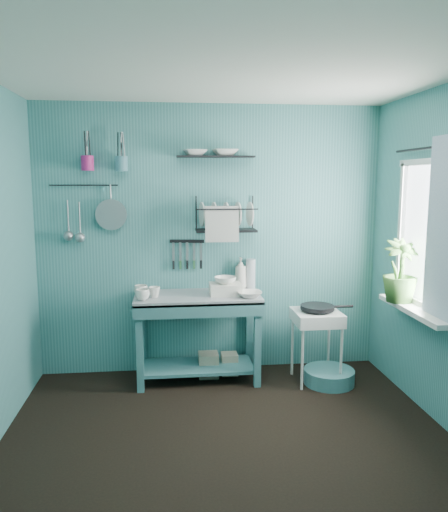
{
  "coord_description": "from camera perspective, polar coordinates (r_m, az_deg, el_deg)",
  "views": [
    {
      "loc": [
        -0.4,
        -3.14,
        1.82
      ],
      "look_at": [
        0.05,
        0.85,
        1.2
      ],
      "focal_mm": 35.0,
      "sensor_mm": 36.0,
      "label": 1
    }
  ],
  "objects": [
    {
      "name": "floor",
      "position": [
        3.65,
        0.76,
        -21.13
      ],
      "size": [
        3.2,
        3.2,
        0.0
      ],
      "primitive_type": "plane",
      "color": "black",
      "rests_on": "ground"
    },
    {
      "name": "ceiling",
      "position": [
        3.24,
        0.86,
        20.92
      ],
      "size": [
        3.2,
        3.2,
        0.0
      ],
      "primitive_type": "plane",
      "rotation": [
        3.14,
        0.0,
        0.0
      ],
      "color": "silver",
      "rests_on": "ground"
    },
    {
      "name": "wall_back",
      "position": [
        4.69,
        -1.5,
        1.79
      ],
      "size": [
        3.2,
        0.0,
        3.2
      ],
      "primitive_type": "plane",
      "rotation": [
        1.57,
        0.0,
        0.0
      ],
      "color": "teal",
      "rests_on": "ground"
    },
    {
      "name": "wall_front",
      "position": [
        1.78,
        6.98,
        -9.92
      ],
      "size": [
        3.2,
        0.0,
        3.2
      ],
      "primitive_type": "plane",
      "rotation": [
        -1.57,
        0.0,
        0.0
      ],
      "color": "teal",
      "rests_on": "ground"
    },
    {
      "name": "work_counter",
      "position": [
        4.6,
        -3.02,
        -9.24
      ],
      "size": [
        1.16,
        0.65,
        0.79
      ],
      "primitive_type": "cube",
      "rotation": [
        0.0,
        0.0,
        0.08
      ],
      "color": "#366F73",
      "rests_on": "floor"
    },
    {
      "name": "mug_left",
      "position": [
        4.33,
        -9.31,
        -4.39
      ],
      "size": [
        0.12,
        0.12,
        0.1
      ],
      "primitive_type": "imported",
      "color": "white",
      "rests_on": "work_counter"
    },
    {
      "name": "mug_mid",
      "position": [
        4.42,
        -7.95,
        -4.11
      ],
      "size": [
        0.14,
        0.14,
        0.09
      ],
      "primitive_type": "imported",
      "rotation": [
        0.0,
        0.0,
        0.52
      ],
      "color": "white",
      "rests_on": "work_counter"
    },
    {
      "name": "mug_right",
      "position": [
        4.49,
        -9.47,
        -3.93
      ],
      "size": [
        0.17,
        0.17,
        0.1
      ],
      "primitive_type": "imported",
      "rotation": [
        0.0,
        0.0,
        1.05
      ],
      "color": "white",
      "rests_on": "work_counter"
    },
    {
      "name": "wash_tub",
      "position": [
        4.49,
        0.15,
        -3.79
      ],
      "size": [
        0.28,
        0.22,
        0.1
      ],
      "primitive_type": "cube",
      "color": "silver",
      "rests_on": "work_counter"
    },
    {
      "name": "tub_bowl",
      "position": [
        4.47,
        0.15,
        -2.78
      ],
      "size": [
        0.2,
        0.19,
        0.06
      ],
      "primitive_type": "imported",
      "color": "white",
      "rests_on": "wash_tub"
    },
    {
      "name": "soap_bottle",
      "position": [
        4.7,
        1.9,
        -1.98
      ],
      "size": [
        0.11,
        0.12,
        0.3
      ],
      "primitive_type": "imported",
      "color": "silver",
      "rests_on": "work_counter"
    },
    {
      "name": "water_bottle",
      "position": [
        4.74,
        3.06,
        -2.02
      ],
      "size": [
        0.09,
        0.09,
        0.28
      ],
      "primitive_type": "cylinder",
      "color": "silver",
      "rests_on": "work_counter"
    },
    {
      "name": "counter_bowl",
      "position": [
        4.39,
        2.94,
        -4.39
      ],
      "size": [
        0.22,
        0.22,
        0.05
      ],
      "primitive_type": "imported",
      "color": "white",
      "rests_on": "work_counter"
    },
    {
      "name": "hotplate_stand",
      "position": [
        4.65,
        10.48,
        -10.13
      ],
      "size": [
        0.45,
        0.45,
        0.65
      ],
      "primitive_type": "cube",
      "rotation": [
        0.0,
        0.0,
        -0.11
      ],
      "color": "white",
      "rests_on": "floor"
    },
    {
      "name": "frying_pan",
      "position": [
        4.54,
        10.6,
        -5.78
      ],
      "size": [
        0.3,
        0.3,
        0.03
      ],
      "primitive_type": "cylinder",
      "color": "black",
      "rests_on": "hotplate_stand"
    },
    {
      "name": "knife_strip",
      "position": [
        4.65,
        -4.25,
        1.7
      ],
      "size": [
        0.32,
        0.07,
        0.03
      ],
      "primitive_type": "cube",
      "rotation": [
        0.0,
        0.0,
        -0.16
      ],
      "color": "black",
      "rests_on": "wall_back"
    },
    {
      "name": "dish_rack",
      "position": [
        4.55,
        0.23,
        4.82
      ],
      "size": [
        0.57,
        0.3,
        0.32
      ],
      "primitive_type": "cube",
      "rotation": [
        0.0,
        0.0,
        0.11
      ],
      "color": "black",
      "rests_on": "wall_back"
    },
    {
      "name": "upper_shelf",
      "position": [
        4.56,
        -0.97,
        11.28
      ],
      "size": [
        0.71,
        0.21,
        0.01
      ],
      "primitive_type": "cube",
      "rotation": [
        0.0,
        0.0,
        -0.04
      ],
      "color": "black",
      "rests_on": "wall_back"
    },
    {
      "name": "shelf_bowl_left",
      "position": [
        4.55,
        -3.32,
        12.01
      ],
      "size": [
        0.24,
        0.24,
        0.05
      ],
      "primitive_type": "imported",
      "rotation": [
        0.0,
        0.0,
        0.12
      ],
      "color": "white",
      "rests_on": "upper_shelf"
    },
    {
      "name": "shelf_bowl_right",
      "position": [
        4.58,
        0.14,
        12.04
      ],
      "size": [
        0.25,
        0.25,
        0.06
      ],
      "primitive_type": "imported",
      "rotation": [
        0.0,
        0.0,
        0.06
      ],
      "color": "white",
      "rests_on": "upper_shelf"
    },
    {
      "name": "utensil_cup_magenta",
      "position": [
        4.61,
        -15.34,
        10.2
      ],
      "size": [
        0.11,
        0.11,
        0.13
      ],
      "primitive_type": "cylinder",
      "color": "#B7216E",
      "rests_on": "wall_back"
    },
    {
      "name": "utensil_cup_teal",
      "position": [
        4.58,
        -11.63,
        10.29
      ],
      "size": [
        0.11,
        0.11,
        0.13
      ],
      "primitive_type": "cylinder",
      "color": "teal",
      "rests_on": "wall_back"
    },
    {
      "name": "colander",
      "position": [
        4.63,
        -12.78,
        4.63
      ],
      "size": [
        0.28,
        0.03,
        0.28
      ],
      "primitive_type": "cylinder",
      "rotation": [
        1.54,
        0.0,
        0.0
      ],
      "color": "#979A9E",
      "rests_on": "wall_back"
    },
    {
      "name": "ladle_outer",
      "position": [
        4.7,
        -17.4,
        4.3
      ],
      "size": [
        0.01,
        0.01,
        0.3
      ],
      "primitive_type": "cylinder",
      "color": "#979A9E",
      "rests_on": "wall_back"
    },
    {
      "name": "ladle_inner",
      "position": [
        4.68,
        -16.18,
        4.13
      ],
      "size": [
        0.01,
        0.01,
        0.3
      ],
      "primitive_type": "cylinder",
      "color": "#979A9E",
      "rests_on": "wall_back"
    },
    {
      "name": "hook_rail",
      "position": [
        4.67,
        -15.74,
        7.8
      ],
      "size": [
        0.6,
        0.01,
        0.01
      ],
      "primitive_type": "cylinder",
      "rotation": [
        0.0,
        1.57,
        0.0
      ],
      "color": "black",
      "rests_on": "wall_back"
    },
    {
      "name": "window_glass",
      "position": [
        4.12,
        22.41,
        2.27
      ],
      "size": [
        0.0,
        1.1,
        1.1
      ],
      "primitive_type": "plane",
      "rotation": [
        1.57,
        0.0,
        1.57
      ],
      "color": "white",
      "rests_on": "wall_right"
    },
    {
      "name": "windowsill",
      "position": [
        4.18,
        20.92,
        -5.78
      ],
      "size": [
        0.16,
        0.95,
        0.04
      ],
      "primitive_type": "cube",
      "color": "white",
      "rests_on": "wall_right"
    },
    {
      "name": "curtain",
      "position": [
        3.82,
        23.75,
        2.49
      ],
      "size": [
        0.0,
        1.35,
        1.35
      ],
      "primitive_type": "plane",
      "rotation": [
        1.57,
        0.0,
        1.57
      ],
      "color": "silver",
      "rests_on": "wall_right"
    },
    {
      "name": "curtain_rod",
      "position": [
        4.09,
        22.39,
        11.36
      ],
      "size": [
        0.02,
        1.05,
        0.02
      ],
      "primitive_type": "cylinder",
      "rotation": [
        1.57,
        0.0,
        0.0
      ],
      "color": "black",
      "rests_on": "wall_right"
    },
    {
      "name": "potted_plant",
      "position": [
        4.28,
        19.49,
        -1.6
      ],
      "size": [
        0.31,
        0.31,
        0.51
      ],
      "primitive_type": "imported",
      "rotation": [
        0.0,
        0.0,
        0.09
      ],
      "color": "#366428",
      "rests_on": "windowsill"
    },
    {
      "name": "storage_tin_large",
      "position": [
        4.75,
        -1.79,
        -12.32
      ],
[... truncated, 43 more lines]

